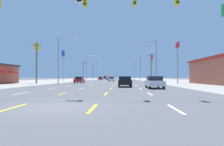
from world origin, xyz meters
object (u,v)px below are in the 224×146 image
(pole_sign_left_row_1, at_px, (37,52))
(sedan_far_left_mid, at_px, (79,80))
(pole_sign_left_row_2, at_px, (63,57))
(hatchback_far_left_far, at_px, (100,78))
(hatchback_inner_right_farthest, at_px, (122,78))
(streetlight_left_row_1, at_px, (88,66))
(streetlight_right_row_2, at_px, (134,69))
(sedan_inner_right_near, at_px, (125,81))
(streetlight_left_row_2, at_px, (98,69))
(streetlight_right_row_0, at_px, (154,58))
(streetlight_right_row_1, at_px, (139,66))
(sedan_center_turn_midfar, at_px, (112,79))
(sedan_far_right_nearest, at_px, (154,82))
(streetlight_left_row_0, at_px, (60,57))
(box_truck_inner_left_farther, at_px, (109,76))
(pole_sign_right_row_1, at_px, (178,53))
(pole_sign_right_row_2, at_px, (152,60))
(suv_far_left_distant_a, at_px, (105,78))

(pole_sign_left_row_1, bearing_deg, sedan_far_left_mid, 10.22)
(sedan_far_left_mid, xyz_separation_m, pole_sign_left_row_2, (-10.80, 23.69, 7.77))
(hatchback_far_left_far, relative_size, hatchback_inner_right_farthest, 1.00)
(hatchback_far_left_far, xyz_separation_m, streetlight_left_row_1, (-2.73, -19.51, 4.96))
(streetlight_left_row_1, bearing_deg, streetlight_right_row_2, 60.47)
(sedan_inner_right_near, bearing_deg, pole_sign_left_row_1, 139.74)
(sedan_far_left_mid, relative_size, streetlight_left_row_2, 0.44)
(streetlight_right_row_0, xyz_separation_m, streetlight_right_row_1, (0.06, 34.16, 0.29))
(streetlight_right_row_1, bearing_deg, streetlight_left_row_2, 119.59)
(sedan_center_turn_midfar, xyz_separation_m, pole_sign_left_row_2, (-17.35, 3.99, 7.77))
(sedan_far_right_nearest, height_order, sedan_center_turn_midfar, same)
(streetlight_right_row_1, height_order, streetlight_right_row_2, streetlight_right_row_2)
(pole_sign_left_row_1, distance_m, streetlight_left_row_0, 7.41)
(sedan_inner_right_near, bearing_deg, box_truck_inner_left_farther, 95.13)
(pole_sign_right_row_1, bearing_deg, sedan_center_turn_midfar, 125.21)
(pole_sign_right_row_2, relative_size, streetlight_left_row_1, 0.94)
(box_truck_inner_left_farther, xyz_separation_m, pole_sign_right_row_2, (17.08, -32.29, 5.38))
(streetlight_left_row_0, distance_m, streetlight_right_row_1, 39.35)
(streetlight_right_row_0, xyz_separation_m, streetlight_right_row_2, (0.02, 68.32, 0.34))
(box_truck_inner_left_farther, height_order, streetlight_right_row_2, streetlight_right_row_2)
(pole_sign_left_row_1, height_order, pole_sign_right_row_2, pole_sign_right_row_2)
(sedan_far_right_nearest, xyz_separation_m, streetlight_left_row_2, (-16.57, 85.16, 5.25))
(streetlight_left_row_2, bearing_deg, pole_sign_right_row_1, -69.21)
(suv_far_left_distant_a, bearing_deg, pole_sign_right_row_2, -69.49)
(sedan_center_turn_midfar, xyz_separation_m, streetlight_left_row_1, (-9.39, 9.37, 4.99))
(pole_sign_right_row_2, distance_m, streetlight_left_row_0, 37.96)
(box_truck_inner_left_farther, height_order, streetlight_right_row_0, streetlight_right_row_0)
(pole_sign_left_row_1, xyz_separation_m, pole_sign_right_row_1, (31.39, -0.49, -0.31))
(box_truck_inner_left_farther, bearing_deg, pole_sign_right_row_1, -72.61)
(suv_far_left_distant_a, xyz_separation_m, streetlight_left_row_2, (-2.35, -17.69, 4.98))
(pole_sign_right_row_1, xyz_separation_m, streetlight_left_row_2, (-24.83, 65.42, -0.70))
(streetlight_right_row_0, distance_m, streetlight_left_row_2, 71.01)
(streetlight_right_row_0, bearing_deg, streetlight_right_row_2, 89.98)
(streetlight_left_row_1, bearing_deg, streetlight_left_row_2, 90.00)
(hatchback_inner_right_farthest, xyz_separation_m, suv_far_left_distant_a, (-10.75, 5.15, 0.24))
(pole_sign_left_row_2, distance_m, streetlight_left_row_1, 10.00)
(sedan_far_left_mid, xyz_separation_m, streetlight_left_row_2, (-2.84, 63.23, 5.25))
(sedan_inner_right_near, distance_m, streetlight_right_row_1, 48.05)
(streetlight_left_row_0, bearing_deg, sedan_inner_right_near, -45.06)
(sedan_center_turn_midfar, height_order, pole_sign_right_row_2, pole_sign_right_row_2)
(streetlight_right_row_1, xyz_separation_m, streetlight_left_row_2, (-19.40, 34.16, 0.55))
(sedan_far_left_mid, bearing_deg, pole_sign_right_row_1, -5.68)
(sedan_inner_right_near, relative_size, suv_far_left_distant_a, 0.92)
(suv_far_left_distant_a, height_order, pole_sign_right_row_1, pole_sign_right_row_1)
(hatchback_inner_right_farthest, distance_m, pole_sign_right_row_1, 79.05)
(streetlight_right_row_1, bearing_deg, hatchback_inner_right_farthest, 97.68)
(pole_sign_right_row_2, relative_size, streetlight_right_row_0, 1.03)
(sedan_center_turn_midfar, relative_size, pole_sign_right_row_2, 0.49)
(hatchback_far_left_far, xyz_separation_m, hatchback_inner_right_farthest, (10.37, 27.18, 0.00))
(streetlight_left_row_1, relative_size, streetlight_right_row_2, 1.02)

